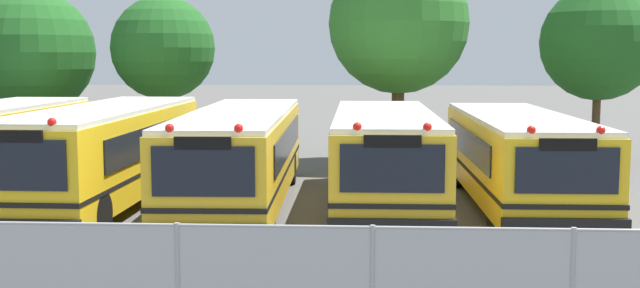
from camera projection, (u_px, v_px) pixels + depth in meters
name	position (u px, v px, depth m)	size (l,w,h in m)	color
ground_plane	(242.00, 204.00, 20.37)	(160.00, 160.00, 0.00)	#514F4C
school_bus_1	(106.00, 151.00, 20.13)	(2.64, 10.41, 2.68)	yellow
school_bus_2	(240.00, 154.00, 19.95)	(2.70, 10.90, 2.60)	yellow
school_bus_3	(384.00, 155.00, 19.83)	(2.60, 9.69, 2.58)	yellow
school_bus_4	(517.00, 156.00, 19.88)	(2.56, 9.71, 2.51)	yellow
tree_0	(32.00, 55.00, 28.69)	(4.65, 4.65, 6.30)	#4C3823
tree_1	(163.00, 50.00, 28.71)	(3.81, 3.81, 6.05)	#4C3823
tree_2	(396.00, 21.00, 27.55)	(4.98, 4.98, 7.48)	#4C3823
tree_3	(600.00, 40.00, 27.76)	(4.15, 4.15, 6.40)	#4C3823
chainlink_fence	(178.00, 286.00, 10.09)	(20.17, 0.07, 1.75)	#9EA0A3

